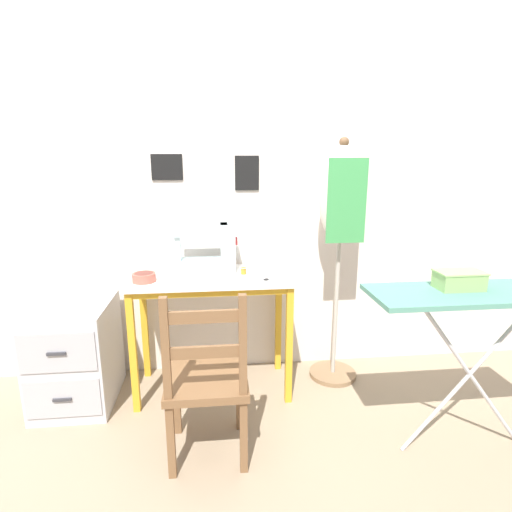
{
  "coord_description": "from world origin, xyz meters",
  "views": [
    {
      "loc": [
        0.03,
        -2.14,
        1.47
      ],
      "look_at": [
        0.28,
        0.22,
        0.9
      ],
      "focal_mm": 28.0,
      "sensor_mm": 36.0,
      "label": 1
    }
  ],
  "objects_px": {
    "ironing_board": "(480,301)",
    "storage_box": "(459,280)",
    "scissors": "(271,280)",
    "wooden_chair": "(207,381)",
    "thread_spool_near_machine": "(244,271)",
    "dress_form": "(341,212)",
    "fabric_bowl": "(144,277)",
    "filing_cabinet": "(76,353)",
    "sewing_machine": "(209,249)"
  },
  "relations": [
    {
      "from": "ironing_board",
      "to": "filing_cabinet",
      "type": "bearing_deg",
      "value": 163.16
    },
    {
      "from": "thread_spool_near_machine",
      "to": "filing_cabinet",
      "type": "xyz_separation_m",
      "value": [
        -1.04,
        -0.04,
        -0.48
      ]
    },
    {
      "from": "scissors",
      "to": "ironing_board",
      "type": "bearing_deg",
      "value": -29.71
    },
    {
      "from": "thread_spool_near_machine",
      "to": "wooden_chair",
      "type": "bearing_deg",
      "value": -110.63
    },
    {
      "from": "wooden_chair",
      "to": "filing_cabinet",
      "type": "xyz_separation_m",
      "value": [
        -0.81,
        0.57,
        -0.1
      ]
    },
    {
      "from": "scissors",
      "to": "dress_form",
      "type": "distance_m",
      "value": 0.64
    },
    {
      "from": "scissors",
      "to": "storage_box",
      "type": "relative_size",
      "value": 0.59
    },
    {
      "from": "sewing_machine",
      "to": "fabric_bowl",
      "type": "height_order",
      "value": "sewing_machine"
    },
    {
      "from": "sewing_machine",
      "to": "scissors",
      "type": "xyz_separation_m",
      "value": [
        0.36,
        -0.25,
        -0.14
      ]
    },
    {
      "from": "wooden_chair",
      "to": "ironing_board",
      "type": "relative_size",
      "value": 0.84
    },
    {
      "from": "thread_spool_near_machine",
      "to": "storage_box",
      "type": "xyz_separation_m",
      "value": [
        1.0,
        -0.64,
        0.11
      ]
    },
    {
      "from": "thread_spool_near_machine",
      "to": "storage_box",
      "type": "distance_m",
      "value": 1.19
    },
    {
      "from": "thread_spool_near_machine",
      "to": "wooden_chair",
      "type": "height_order",
      "value": "wooden_chair"
    },
    {
      "from": "sewing_machine",
      "to": "dress_form",
      "type": "bearing_deg",
      "value": -2.07
    },
    {
      "from": "thread_spool_near_machine",
      "to": "ironing_board",
      "type": "relative_size",
      "value": 0.04
    },
    {
      "from": "dress_form",
      "to": "storage_box",
      "type": "distance_m",
      "value": 0.84
    },
    {
      "from": "ironing_board",
      "to": "dress_form",
      "type": "bearing_deg",
      "value": 121.77
    },
    {
      "from": "sewing_machine",
      "to": "ironing_board",
      "type": "distance_m",
      "value": 1.52
    },
    {
      "from": "dress_form",
      "to": "ironing_board",
      "type": "relative_size",
      "value": 1.49
    },
    {
      "from": "thread_spool_near_machine",
      "to": "fabric_bowl",
      "type": "bearing_deg",
      "value": -171.42
    },
    {
      "from": "wooden_chair",
      "to": "storage_box",
      "type": "relative_size",
      "value": 4.03
    },
    {
      "from": "wooden_chair",
      "to": "storage_box",
      "type": "distance_m",
      "value": 1.32
    },
    {
      "from": "dress_form",
      "to": "fabric_bowl",
      "type": "bearing_deg",
      "value": -172.64
    },
    {
      "from": "filing_cabinet",
      "to": "sewing_machine",
      "type": "bearing_deg",
      "value": 9.6
    },
    {
      "from": "dress_form",
      "to": "ironing_board",
      "type": "bearing_deg",
      "value": -58.23
    },
    {
      "from": "scissors",
      "to": "thread_spool_near_machine",
      "type": "height_order",
      "value": "thread_spool_near_machine"
    },
    {
      "from": "thread_spool_near_machine",
      "to": "dress_form",
      "type": "relative_size",
      "value": 0.03
    },
    {
      "from": "thread_spool_near_machine",
      "to": "scissors",
      "type": "bearing_deg",
      "value": -44.58
    },
    {
      "from": "fabric_bowl",
      "to": "scissors",
      "type": "xyz_separation_m",
      "value": [
        0.74,
        -0.06,
        -0.03
      ]
    },
    {
      "from": "thread_spool_near_machine",
      "to": "filing_cabinet",
      "type": "relative_size",
      "value": 0.07
    },
    {
      "from": "filing_cabinet",
      "to": "dress_form",
      "type": "bearing_deg",
      "value": 3.77
    },
    {
      "from": "scissors",
      "to": "dress_form",
      "type": "relative_size",
      "value": 0.08
    },
    {
      "from": "storage_box",
      "to": "ironing_board",
      "type": "bearing_deg",
      "value": -24.1
    },
    {
      "from": "ironing_board",
      "to": "storage_box",
      "type": "height_order",
      "value": "storage_box"
    },
    {
      "from": "wooden_chair",
      "to": "dress_form",
      "type": "distance_m",
      "value": 1.31
    },
    {
      "from": "sewing_machine",
      "to": "thread_spool_near_machine",
      "type": "height_order",
      "value": "sewing_machine"
    },
    {
      "from": "wooden_chair",
      "to": "scissors",
      "type": "bearing_deg",
      "value": 50.38
    },
    {
      "from": "wooden_chair",
      "to": "dress_form",
      "type": "relative_size",
      "value": 0.56
    },
    {
      "from": "sewing_machine",
      "to": "wooden_chair",
      "type": "height_order",
      "value": "sewing_machine"
    },
    {
      "from": "thread_spool_near_machine",
      "to": "ironing_board",
      "type": "distance_m",
      "value": 1.29
    },
    {
      "from": "thread_spool_near_machine",
      "to": "sewing_machine",
      "type": "bearing_deg",
      "value": 155.04
    },
    {
      "from": "sewing_machine",
      "to": "dress_form",
      "type": "distance_m",
      "value": 0.87
    },
    {
      "from": "filing_cabinet",
      "to": "ironing_board",
      "type": "xyz_separation_m",
      "value": [
        2.13,
        -0.64,
        0.49
      ]
    },
    {
      "from": "fabric_bowl",
      "to": "ironing_board",
      "type": "bearing_deg",
      "value": -19.55
    },
    {
      "from": "thread_spool_near_machine",
      "to": "storage_box",
      "type": "bearing_deg",
      "value": -32.83
    },
    {
      "from": "filing_cabinet",
      "to": "dress_form",
      "type": "height_order",
      "value": "dress_form"
    },
    {
      "from": "scissors",
      "to": "wooden_chair",
      "type": "height_order",
      "value": "wooden_chair"
    },
    {
      "from": "ironing_board",
      "to": "storage_box",
      "type": "bearing_deg",
      "value": 155.9
    },
    {
      "from": "scissors",
      "to": "storage_box",
      "type": "distance_m",
      "value": 0.99
    },
    {
      "from": "scissors",
      "to": "dress_form",
      "type": "bearing_deg",
      "value": 24.67
    }
  ]
}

